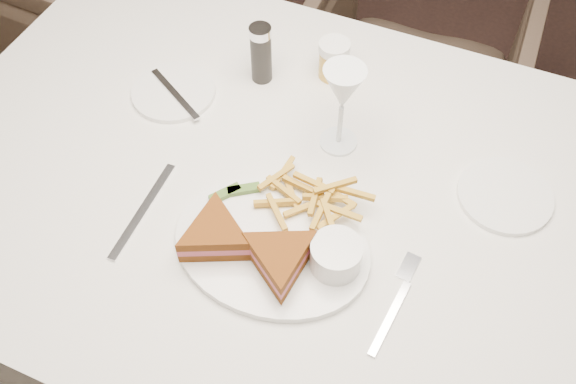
{
  "coord_description": "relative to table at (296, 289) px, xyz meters",
  "views": [
    {
      "loc": [
        -0.09,
        -0.99,
        1.63
      ],
      "look_at": [
        -0.31,
        -0.43,
        0.8
      ],
      "focal_mm": 40.0,
      "sensor_mm": 36.0,
      "label": 1
    }
  ],
  "objects": [
    {
      "name": "ground",
      "position": [
        0.31,
        0.38,
        -0.38
      ],
      "size": [
        5.0,
        5.0,
        0.0
      ],
      "primitive_type": "plane",
      "color": "black",
      "rests_on": "ground"
    },
    {
      "name": "chair_far",
      "position": [
        0.05,
        0.85,
        -0.06
      ],
      "size": [
        0.61,
        0.58,
        0.63
      ],
      "primitive_type": "imported",
      "rotation": [
        0.0,
        0.0,
        3.14
      ],
      "color": "#46362B",
      "rests_on": "ground"
    },
    {
      "name": "table_setting",
      "position": [
        0.0,
        -0.04,
        0.41
      ],
      "size": [
        0.8,
        0.65,
        0.18
      ],
      "color": "white",
      "rests_on": "table"
    },
    {
      "name": "table",
      "position": [
        0.0,
        0.0,
        0.0
      ],
      "size": [
        1.4,
        0.96,
        0.75
      ],
      "primitive_type": "cube",
      "rotation": [
        0.0,
        0.0,
        -0.03
      ],
      "color": "silver",
      "rests_on": "ground"
    }
  ]
}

